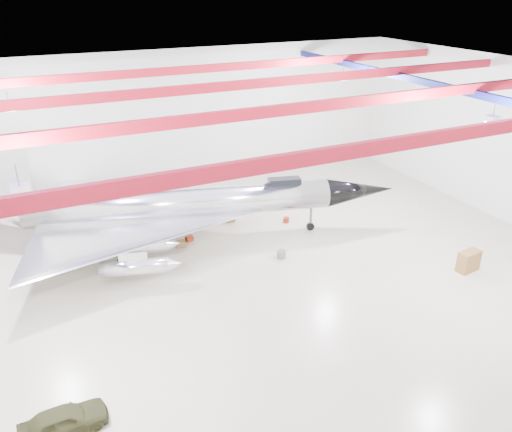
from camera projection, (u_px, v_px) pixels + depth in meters
floor at (243, 283)px, 28.07m from camera, size 40.00×40.00×0.00m
wall_back at (162, 125)px, 37.96m from camera, size 40.00×0.00×40.00m
ceiling at (241, 85)px, 23.37m from camera, size 40.00×40.00×0.00m
ceiling_structure at (241, 100)px, 23.66m from camera, size 39.50×29.50×1.08m
jet_aircraft at (181, 207)px, 31.73m from camera, size 26.19×18.74×7.28m
jeep at (64, 420)px, 18.64m from camera, size 3.30×1.50×1.10m
desk at (469, 261)px, 29.08m from camera, size 1.44×0.85×1.26m
toolbox_red at (189, 238)px, 32.63m from camera, size 0.54×0.46×0.33m
engine_drum at (281, 254)px, 30.57m from camera, size 0.56×0.56×0.49m
parts_bin at (230, 219)px, 35.21m from camera, size 0.59×0.48×0.41m
crate_small at (86, 258)px, 30.41m from camera, size 0.44×0.40×0.25m
tool_chest at (286, 220)px, 35.12m from camera, size 0.50×0.50×0.38m
oil_barrel at (181, 244)px, 31.90m from camera, size 0.62×0.52×0.40m
spares_box at (234, 209)px, 36.70m from camera, size 0.46×0.46×0.37m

